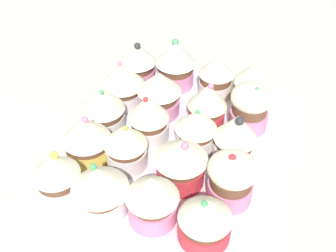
# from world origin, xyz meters

# --- Properties ---
(ground_plane) EXTENTS (1.80, 1.80, 0.03)m
(ground_plane) POSITION_xyz_m (0.00, 0.00, -0.01)
(ground_plane) COLOR beige
(baking_tray) EXTENTS (0.29, 0.36, 0.01)m
(baking_tray) POSITION_xyz_m (0.00, 0.00, 0.01)
(baking_tray) COLOR silver
(baking_tray) RESTS_ON ground_plane
(cupcake_0) EXTENTS (0.06, 0.06, 0.07)m
(cupcake_0) POSITION_xyz_m (-0.09, -0.13, 0.05)
(cupcake_0) COLOR #EFC651
(cupcake_0) RESTS_ON baking_tray
(cupcake_1) EXTENTS (0.05, 0.05, 0.07)m
(cupcake_1) POSITION_xyz_m (-0.03, -0.13, 0.05)
(cupcake_1) COLOR white
(cupcake_1) RESTS_ON baking_tray
(cupcake_2) EXTENTS (0.06, 0.06, 0.08)m
(cupcake_2) POSITION_xyz_m (0.03, -0.13, 0.05)
(cupcake_2) COLOR pink
(cupcake_2) RESTS_ON baking_tray
(cupcake_3) EXTENTS (0.06, 0.06, 0.08)m
(cupcake_3) POSITION_xyz_m (0.10, -0.12, 0.05)
(cupcake_3) COLOR pink
(cupcake_3) RESTS_ON baking_tray
(cupcake_4) EXTENTS (0.06, 0.06, 0.07)m
(cupcake_4) POSITION_xyz_m (-0.10, -0.07, 0.05)
(cupcake_4) COLOR pink
(cupcake_4) RESTS_ON baking_tray
(cupcake_5) EXTENTS (0.06, 0.06, 0.07)m
(cupcake_5) POSITION_xyz_m (-0.04, -0.06, 0.05)
(cupcake_5) COLOR #D1333D
(cupcake_5) RESTS_ON baking_tray
(cupcake_6) EXTENTS (0.07, 0.07, 0.07)m
(cupcake_6) POSITION_xyz_m (0.03, -0.06, 0.05)
(cupcake_6) COLOR pink
(cupcake_6) RESTS_ON baking_tray
(cupcake_7) EXTENTS (0.07, 0.07, 0.07)m
(cupcake_7) POSITION_xyz_m (0.10, -0.06, 0.05)
(cupcake_7) COLOR white
(cupcake_7) RESTS_ON baking_tray
(cupcake_8) EXTENTS (0.06, 0.06, 0.08)m
(cupcake_8) POSITION_xyz_m (-0.09, 0.00, 0.05)
(cupcake_8) COLOR white
(cupcake_8) RESTS_ON baking_tray
(cupcake_9) EXTENTS (0.06, 0.06, 0.07)m
(cupcake_9) POSITION_xyz_m (-0.04, -0.00, 0.05)
(cupcake_9) COLOR white
(cupcake_9) RESTS_ON baking_tray
(cupcake_10) EXTENTS (0.06, 0.06, 0.08)m
(cupcake_10) POSITION_xyz_m (0.03, 0.00, 0.05)
(cupcake_10) COLOR white
(cupcake_10) RESTS_ON baking_tray
(cupcake_11) EXTENTS (0.06, 0.06, 0.07)m
(cupcake_11) POSITION_xyz_m (0.10, 0.00, 0.05)
(cupcake_11) COLOR white
(cupcake_11) RESTS_ON baking_tray
(cupcake_12) EXTENTS (0.06, 0.06, 0.07)m
(cupcake_12) POSITION_xyz_m (-0.10, 0.07, 0.05)
(cupcake_12) COLOR pink
(cupcake_12) RESTS_ON baking_tray
(cupcake_13) EXTENTS (0.07, 0.07, 0.07)m
(cupcake_13) POSITION_xyz_m (-0.04, 0.06, 0.05)
(cupcake_13) COLOR #D1333D
(cupcake_13) RESTS_ON baking_tray
(cupcake_14) EXTENTS (0.06, 0.06, 0.07)m
(cupcake_14) POSITION_xyz_m (0.04, 0.06, 0.05)
(cupcake_14) COLOR white
(cupcake_14) RESTS_ON baking_tray
(cupcake_15) EXTENTS (0.06, 0.06, 0.07)m
(cupcake_15) POSITION_xyz_m (0.09, 0.06, 0.05)
(cupcake_15) COLOR #EFC651
(cupcake_15) RESTS_ON baking_tray
(cupcake_16) EXTENTS (0.06, 0.06, 0.07)m
(cupcake_16) POSITION_xyz_m (-0.09, 0.13, 0.04)
(cupcake_16) COLOR #D1333D
(cupcake_16) RESTS_ON baking_tray
(cupcake_17) EXTENTS (0.06, 0.06, 0.07)m
(cupcake_17) POSITION_xyz_m (-0.03, 0.13, 0.05)
(cupcake_17) COLOR pink
(cupcake_17) RESTS_ON baking_tray
(cupcake_18) EXTENTS (0.07, 0.07, 0.07)m
(cupcake_18) POSITION_xyz_m (0.03, 0.13, 0.05)
(cupcake_18) COLOR white
(cupcake_18) RESTS_ON baking_tray
(cupcake_19) EXTENTS (0.06, 0.06, 0.07)m
(cupcake_19) POSITION_xyz_m (0.09, 0.13, 0.05)
(cupcake_19) COLOR white
(cupcake_19) RESTS_ON baking_tray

